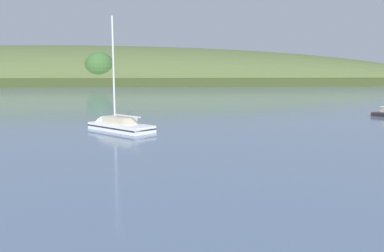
% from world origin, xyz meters
% --- Properties ---
extents(far_shoreline_hill, '(588.15, 148.54, 45.33)m').
position_xyz_m(far_shoreline_hill, '(-29.03, 238.48, 0.18)').
color(far_shoreline_hill, '#35401E').
rests_on(far_shoreline_hill, ground).
extents(sailboat_near_mooring, '(7.56, 8.46, 12.91)m').
position_xyz_m(sailboat_near_mooring, '(-1.78, 42.20, 0.15)').
color(sailboat_near_mooring, white).
rests_on(sailboat_near_mooring, ground).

